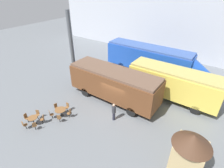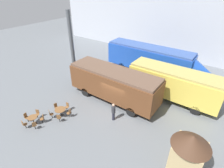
{
  "view_description": "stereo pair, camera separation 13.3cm",
  "coord_description": "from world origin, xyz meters",
  "px_view_note": "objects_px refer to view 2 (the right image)",
  "views": [
    {
      "loc": [
        7.53,
        -11.32,
        10.61
      ],
      "look_at": [
        -1.13,
        1.0,
        1.6
      ],
      "focal_mm": 28.0,
      "sensor_mm": 36.0,
      "label": 1
    },
    {
      "loc": [
        7.64,
        -11.24,
        10.61
      ],
      "look_at": [
        -1.13,
        1.0,
        1.6
      ],
      "focal_mm": 28.0,
      "sensor_mm": 36.0,
      "label": 2
    }
  ],
  "objects_px": {
    "streamlined_locomotive": "(154,59)",
    "ticket_kiosk": "(189,151)",
    "visitor_person": "(113,111)",
    "cafe_chair_0": "(56,107)",
    "passenger_coach_vintage": "(174,83)",
    "passenger_coach_wooden": "(114,83)",
    "cafe_table_near": "(60,111)",
    "cafe_table_mid": "(33,119)"
  },
  "relations": [
    {
      "from": "cafe_table_near",
      "to": "visitor_person",
      "type": "bearing_deg",
      "value": 29.44
    },
    {
      "from": "cafe_table_near",
      "to": "cafe_table_mid",
      "type": "relative_size",
      "value": 1.22
    },
    {
      "from": "passenger_coach_vintage",
      "to": "cafe_table_mid",
      "type": "distance_m",
      "value": 13.34
    },
    {
      "from": "streamlined_locomotive",
      "to": "ticket_kiosk",
      "type": "xyz_separation_m",
      "value": [
        7.25,
        -11.29,
        -0.35
      ]
    },
    {
      "from": "streamlined_locomotive",
      "to": "cafe_chair_0",
      "type": "height_order",
      "value": "streamlined_locomotive"
    },
    {
      "from": "streamlined_locomotive",
      "to": "passenger_coach_vintage",
      "type": "bearing_deg",
      "value": -46.89
    },
    {
      "from": "passenger_coach_vintage",
      "to": "cafe_chair_0",
      "type": "xyz_separation_m",
      "value": [
        -7.96,
        -8.2,
        -1.4
      ]
    },
    {
      "from": "cafe_chair_0",
      "to": "visitor_person",
      "type": "xyz_separation_m",
      "value": [
        4.98,
        2.15,
        0.42
      ]
    },
    {
      "from": "cafe_table_near",
      "to": "ticket_kiosk",
      "type": "height_order",
      "value": "ticket_kiosk"
    },
    {
      "from": "ticket_kiosk",
      "to": "passenger_coach_vintage",
      "type": "bearing_deg",
      "value": 115.36
    },
    {
      "from": "passenger_coach_vintage",
      "to": "passenger_coach_wooden",
      "type": "height_order",
      "value": "passenger_coach_vintage"
    },
    {
      "from": "streamlined_locomotive",
      "to": "ticket_kiosk",
      "type": "distance_m",
      "value": 13.43
    },
    {
      "from": "passenger_coach_wooden",
      "to": "visitor_person",
      "type": "bearing_deg",
      "value": -55.52
    },
    {
      "from": "cafe_table_mid",
      "to": "cafe_table_near",
      "type": "bearing_deg",
      "value": 62.83
    },
    {
      "from": "visitor_person",
      "to": "cafe_table_near",
      "type": "bearing_deg",
      "value": -150.56
    },
    {
      "from": "streamlined_locomotive",
      "to": "cafe_chair_0",
      "type": "bearing_deg",
      "value": -108.48
    },
    {
      "from": "passenger_coach_vintage",
      "to": "passenger_coach_wooden",
      "type": "relative_size",
      "value": 0.95
    },
    {
      "from": "visitor_person",
      "to": "ticket_kiosk",
      "type": "relative_size",
      "value": 0.57
    },
    {
      "from": "streamlined_locomotive",
      "to": "cafe_chair_0",
      "type": "distance_m",
      "value": 13.07
    },
    {
      "from": "passenger_coach_vintage",
      "to": "visitor_person",
      "type": "bearing_deg",
      "value": -116.21
    },
    {
      "from": "cafe_table_mid",
      "to": "cafe_chair_0",
      "type": "distance_m",
      "value": 2.26
    },
    {
      "from": "passenger_coach_vintage",
      "to": "cafe_chair_0",
      "type": "height_order",
      "value": "passenger_coach_vintage"
    },
    {
      "from": "cafe_chair_0",
      "to": "visitor_person",
      "type": "height_order",
      "value": "visitor_person"
    },
    {
      "from": "cafe_table_mid",
      "to": "visitor_person",
      "type": "distance_m",
      "value": 6.82
    },
    {
      "from": "cafe_chair_0",
      "to": "cafe_table_near",
      "type": "bearing_deg",
      "value": 0.0
    },
    {
      "from": "passenger_coach_vintage",
      "to": "cafe_chair_0",
      "type": "distance_m",
      "value": 11.51
    },
    {
      "from": "passenger_coach_wooden",
      "to": "cafe_table_near",
      "type": "xyz_separation_m",
      "value": [
        -2.38,
        -4.93,
        -1.33
      ]
    },
    {
      "from": "cafe_table_near",
      "to": "cafe_chair_0",
      "type": "height_order",
      "value": "cafe_chair_0"
    },
    {
      "from": "streamlined_locomotive",
      "to": "cafe_chair_0",
      "type": "relative_size",
      "value": 14.85
    },
    {
      "from": "cafe_table_mid",
      "to": "cafe_chair_0",
      "type": "height_order",
      "value": "cafe_chair_0"
    },
    {
      "from": "cafe_chair_0",
      "to": "ticket_kiosk",
      "type": "height_order",
      "value": "ticket_kiosk"
    },
    {
      "from": "cafe_table_near",
      "to": "cafe_chair_0",
      "type": "xyz_separation_m",
      "value": [
        -0.83,
        0.19,
        -0.08
      ]
    },
    {
      "from": "cafe_table_mid",
      "to": "cafe_chair_0",
      "type": "bearing_deg",
      "value": 84.29
    },
    {
      "from": "cafe_table_mid",
      "to": "passenger_coach_wooden",
      "type": "bearing_deg",
      "value": 63.81
    },
    {
      "from": "cafe_table_near",
      "to": "cafe_chair_0",
      "type": "relative_size",
      "value": 1.1
    },
    {
      "from": "passenger_coach_vintage",
      "to": "cafe_table_mid",
      "type": "relative_size",
      "value": 11.2
    },
    {
      "from": "streamlined_locomotive",
      "to": "passenger_coach_vintage",
      "type": "distance_m",
      "value": 5.63
    },
    {
      "from": "visitor_person",
      "to": "cafe_chair_0",
      "type": "bearing_deg",
      "value": -156.65
    },
    {
      "from": "visitor_person",
      "to": "ticket_kiosk",
      "type": "bearing_deg",
      "value": -10.1
    },
    {
      "from": "passenger_coach_wooden",
      "to": "cafe_table_near",
      "type": "bearing_deg",
      "value": -115.77
    },
    {
      "from": "passenger_coach_wooden",
      "to": "visitor_person",
      "type": "xyz_separation_m",
      "value": [
        1.77,
        -2.58,
        -0.99
      ]
    },
    {
      "from": "cafe_table_mid",
      "to": "ticket_kiosk",
      "type": "xyz_separation_m",
      "value": [
        11.59,
        3.26,
        1.11
      ]
    }
  ]
}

